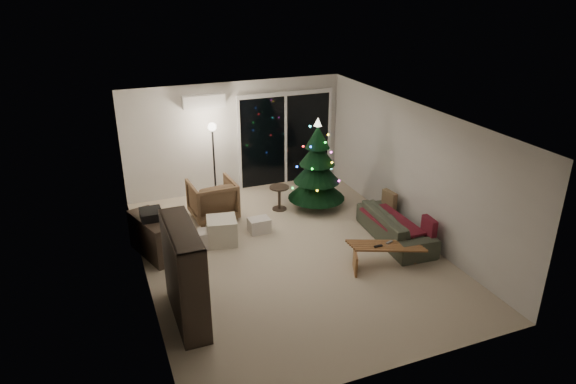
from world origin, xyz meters
name	(u,v)px	position (x,y,z in m)	size (l,w,h in m)	color
room	(283,170)	(0.46, 1.49, 1.02)	(6.50, 7.51, 2.60)	beige
bookshelf	(172,277)	(-2.25, -1.22, 0.73)	(0.37, 1.46, 1.46)	#2B251C
media_cabinet	(154,236)	(-2.25, 0.82, 0.36)	(0.43, 1.15, 0.72)	#2B251C
stereo	(151,214)	(-2.25, 0.82, 0.79)	(0.36, 0.43, 0.15)	black
armchair	(213,199)	(-0.91, 1.91, 0.41)	(0.87, 0.90, 0.82)	brown
ottoman	(222,231)	(-1.02, 0.82, 0.24)	(0.54, 0.54, 0.49)	beige
cardboard_box_a	(211,238)	(-1.25, 0.76, 0.16)	(0.44, 0.34, 0.31)	silver
cardboard_box_b	(259,225)	(-0.24, 0.97, 0.14)	(0.40, 0.30, 0.28)	silver
side_table	(279,198)	(0.50, 1.81, 0.26)	(0.41, 0.41, 0.52)	#2B251C
floor_lamp	(214,165)	(-0.66, 2.66, 0.87)	(0.28, 0.28, 1.74)	black
sofa	(396,226)	(2.05, -0.27, 0.28)	(1.90, 0.74, 0.55)	#3D4233
sofa_throw	(392,221)	(1.95, -0.27, 0.40)	(0.59, 1.37, 0.05)	maroon
cushion_a	(389,200)	(2.30, 0.38, 0.50)	(0.11, 0.36, 0.36)	#90704C
cushion_b	(429,228)	(2.30, -0.92, 0.50)	(0.11, 0.36, 0.36)	maroon
coffee_table	(385,255)	(1.37, -1.00, 0.19)	(1.21, 0.42, 0.38)	#9B652F
remote_a	(378,246)	(1.22, -1.00, 0.39)	(0.15, 0.05, 0.02)	black
remote_b	(389,242)	(1.47, -0.95, 0.39)	(0.14, 0.04, 0.02)	slate
christmas_tree	(317,164)	(1.28, 1.62, 0.98)	(1.22, 1.22, 1.97)	black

